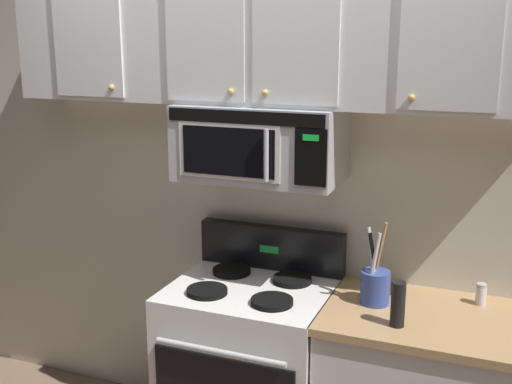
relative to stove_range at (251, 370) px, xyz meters
name	(u,v)px	position (x,y,z in m)	size (l,w,h in m)	color
back_wall	(278,179)	(0.00, 0.37, 0.88)	(5.20, 0.10, 2.70)	silver
stove_range	(251,370)	(0.00, 0.00, 0.00)	(0.76, 0.69, 1.12)	white
over_range_microwave	(260,143)	(0.00, 0.12, 1.11)	(0.76, 0.43, 0.35)	#B7BABF
upper_cabinets	(263,43)	(0.00, 0.15, 1.56)	(2.50, 0.36, 0.55)	silver
utensil_crock_blue	(375,284)	(0.58, 0.03, 0.52)	(0.13, 0.13, 0.38)	#384C9E
salt_shaker	(481,294)	(1.02, 0.20, 0.48)	(0.05, 0.05, 0.10)	white
pepper_mill	(398,304)	(0.71, -0.16, 0.53)	(0.06, 0.06, 0.19)	black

